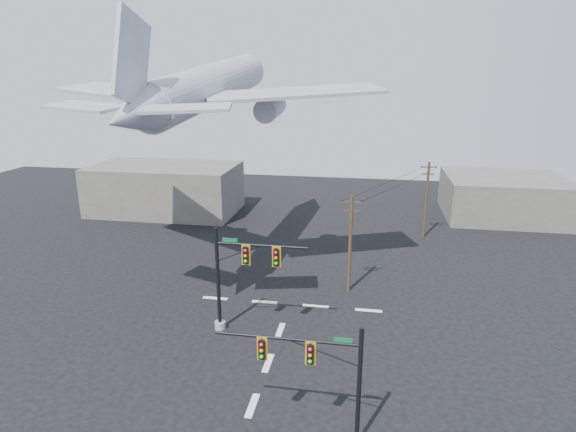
% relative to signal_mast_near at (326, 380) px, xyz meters
% --- Properties ---
extents(ground, '(120.00, 120.00, 0.00)m').
position_rel_signal_mast_near_xyz_m(ground, '(-4.07, 1.91, -3.41)').
color(ground, black).
rests_on(ground, ground).
extents(lane_markings, '(14.00, 21.20, 0.01)m').
position_rel_signal_mast_near_xyz_m(lane_markings, '(-4.07, 7.24, -3.40)').
color(lane_markings, white).
rests_on(lane_markings, ground).
extents(signal_mast_near, '(7.10, 0.69, 6.26)m').
position_rel_signal_mast_near_xyz_m(signal_mast_near, '(0.00, 0.00, 0.00)').
color(signal_mast_near, gray).
rests_on(signal_mast_near, ground).
extents(signal_mast_far, '(6.47, 0.81, 7.40)m').
position_rel_signal_mast_near_xyz_m(signal_mast_far, '(-6.95, 9.39, 0.52)').
color(signal_mast_far, gray).
rests_on(signal_mast_far, ground).
extents(utility_pole_a, '(1.61, 0.27, 8.03)m').
position_rel_signal_mast_near_xyz_m(utility_pole_a, '(0.24, 17.20, 0.79)').
color(utility_pole_a, '#4C3720').
rests_on(utility_pole_a, ground).
extents(utility_pole_b, '(1.67, 0.28, 8.26)m').
position_rel_signal_mast_near_xyz_m(utility_pole_b, '(7.56, 32.14, 0.91)').
color(utility_pole_b, '#4C3720').
rests_on(utility_pole_b, ground).
extents(power_lines, '(8.81, 14.95, 0.03)m').
position_rel_signal_mast_near_xyz_m(power_lines, '(3.90, 24.67, 4.14)').
color(power_lines, black).
extents(airliner, '(28.82, 30.33, 7.92)m').
position_rel_signal_mast_near_xyz_m(airliner, '(-11.73, 19.74, 12.63)').
color(airliner, '#B2B8BF').
extents(building_left, '(18.00, 10.00, 6.00)m').
position_rel_signal_mast_near_xyz_m(building_left, '(-24.07, 36.91, -0.41)').
color(building_left, slate).
rests_on(building_left, ground).
extents(building_right, '(14.00, 12.00, 5.00)m').
position_rel_signal_mast_near_xyz_m(building_right, '(17.93, 41.91, -0.91)').
color(building_right, slate).
rests_on(building_right, ground).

